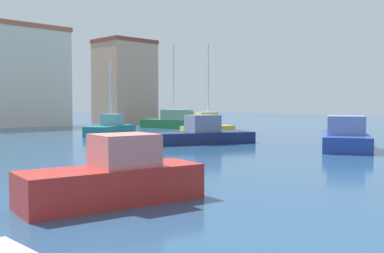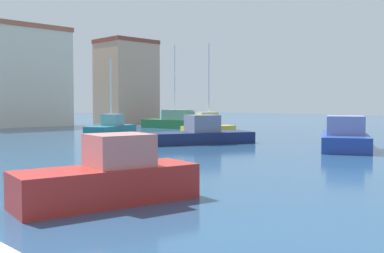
# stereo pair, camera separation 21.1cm
# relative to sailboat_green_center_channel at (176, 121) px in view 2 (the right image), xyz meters

# --- Properties ---
(water) EXTENTS (160.00, 160.00, 0.00)m
(water) POSITION_rel_sailboat_green_center_channel_xyz_m (-17.25, -8.20, -0.72)
(water) COLOR navy
(water) RESTS_ON ground
(sailboat_green_center_channel) EXTENTS (3.28, 7.64, 8.52)m
(sailboat_green_center_channel) POSITION_rel_sailboat_green_center_channel_xyz_m (0.00, 0.00, 0.00)
(sailboat_green_center_channel) COLOR #28703D
(sailboat_green_center_channel) RESTS_ON water
(motorboat_navy_far_left) EXTENTS (7.33, 5.00, 1.81)m
(motorboat_navy_far_left) POSITION_rel_sailboat_green_center_channel_xyz_m (-10.91, -14.12, -0.14)
(motorboat_navy_far_left) COLOR #19234C
(motorboat_navy_far_left) RESTS_ON water
(motorboat_blue_far_right) EXTENTS (7.28, 5.48, 1.86)m
(motorboat_blue_far_right) POSITION_rel_sailboat_green_center_channel_xyz_m (-7.49, -22.28, -0.05)
(motorboat_blue_far_right) COLOR #233D93
(motorboat_blue_far_right) RESTS_ON water
(sailboat_teal_inner_mooring) EXTENTS (5.65, 4.03, 6.17)m
(sailboat_teal_inner_mooring) POSITION_rel_sailboat_green_center_channel_xyz_m (-10.37, -3.62, -0.15)
(sailboat_teal_inner_mooring) COLOR #1E707A
(sailboat_teal_inner_mooring) RESTS_ON water
(motorboat_red_behind_lamppost) EXTENTS (4.87, 2.38, 1.77)m
(motorboat_red_behind_lamppost) POSITION_rel_sailboat_green_center_channel_xyz_m (-24.98, -24.73, -0.08)
(motorboat_red_behind_lamppost) COLOR #B22823
(motorboat_red_behind_lamppost) RESTS_ON water
(sailboat_yellow_mid_harbor) EXTENTS (5.02, 2.61, 7.69)m
(sailboat_yellow_mid_harbor) POSITION_rel_sailboat_green_center_channel_xyz_m (-2.86, -7.31, -0.05)
(sailboat_yellow_mid_harbor) COLOR gold
(sailboat_yellow_mid_harbor) RESTS_ON water
(harbor_office) EXTENTS (12.30, 8.16, 11.06)m
(harbor_office) POSITION_rel_sailboat_green_center_channel_xyz_m (-10.76, 15.97, 4.82)
(harbor_office) COLOR beige
(harbor_office) RESTS_ON ground
(warehouse_block) EXTENTS (6.85, 5.90, 10.88)m
(warehouse_block) POSITION_rel_sailboat_green_center_channel_xyz_m (4.81, 14.88, 4.73)
(warehouse_block) COLOR tan
(warehouse_block) RESTS_ON ground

